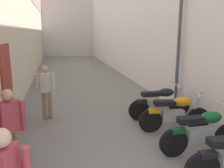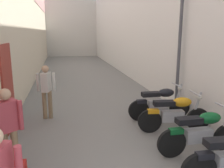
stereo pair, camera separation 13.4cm
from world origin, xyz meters
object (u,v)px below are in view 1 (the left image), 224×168
(motorcycle_fourth, at_px, (175,112))
(pedestrian_further_down, at_px, (46,88))
(pedestrian_mid_alley, at_px, (10,126))
(street_lamp, at_px, (178,16))
(motorcycle_fifth, at_px, (160,102))
(motorcycle_third, at_px, (202,131))

(motorcycle_fourth, relative_size, pedestrian_further_down, 1.17)
(pedestrian_mid_alley, distance_m, street_lamp, 5.46)
(pedestrian_mid_alley, bearing_deg, motorcycle_fifth, 28.52)
(pedestrian_further_down, bearing_deg, motorcycle_third, -41.44)
(street_lamp, bearing_deg, pedestrian_further_down, 177.16)
(motorcycle_fifth, relative_size, pedestrian_mid_alley, 1.18)
(motorcycle_fifth, height_order, pedestrian_further_down, pedestrian_further_down)
(motorcycle_third, height_order, pedestrian_further_down, pedestrian_further_down)
(motorcycle_fifth, xyz_separation_m, pedestrian_further_down, (-3.18, 0.74, 0.42))
(motorcycle_third, xyz_separation_m, pedestrian_mid_alley, (-3.67, 0.08, 0.42))
(motorcycle_third, relative_size, pedestrian_further_down, 1.18)
(pedestrian_further_down, bearing_deg, pedestrian_mid_alley, -100.14)
(pedestrian_further_down, height_order, street_lamp, street_lamp)
(motorcycle_third, height_order, pedestrian_mid_alley, pedestrian_mid_alley)
(motorcycle_third, relative_size, motorcycle_fourth, 1.00)
(motorcycle_fourth, bearing_deg, street_lamp, 64.24)
(pedestrian_further_down, distance_m, street_lamp, 4.39)
(motorcycle_third, relative_size, motorcycle_fifth, 1.00)
(motorcycle_fourth, relative_size, pedestrian_mid_alley, 1.17)
(motorcycle_fourth, bearing_deg, motorcycle_third, -90.00)
(motorcycle_fourth, xyz_separation_m, pedestrian_further_down, (-3.18, 1.66, 0.42))
(motorcycle_third, bearing_deg, pedestrian_further_down, 138.56)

